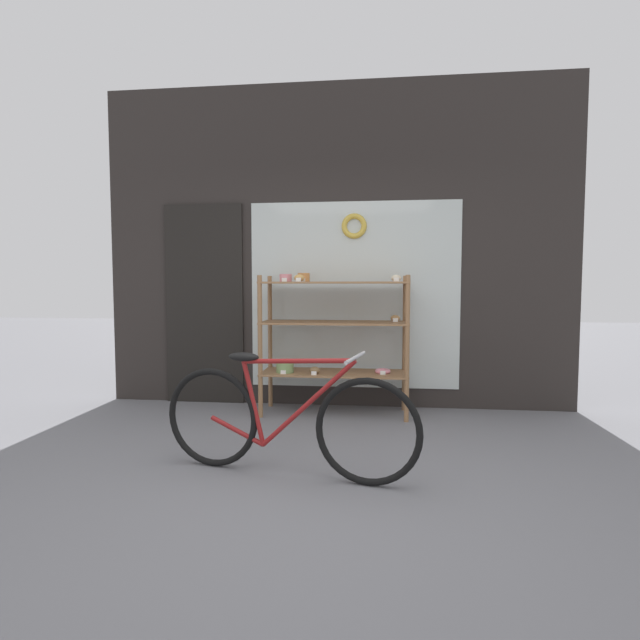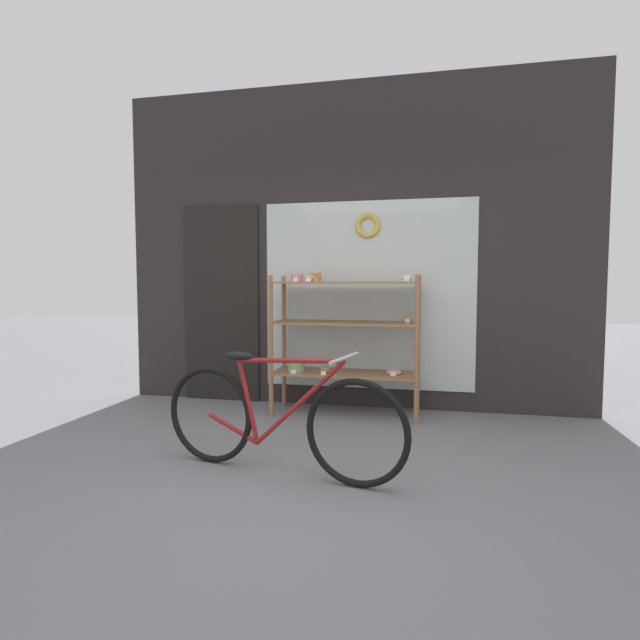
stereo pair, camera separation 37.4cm
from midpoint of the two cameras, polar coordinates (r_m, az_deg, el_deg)
name	(u,v)px [view 2 (the right image)]	position (r m, az deg, el deg)	size (l,w,h in m)	color
ground_plane	(279,506)	(3.01, -0.93, -20.58)	(30.00, 30.00, 0.00)	slate
storefront_facade	(345,251)	(5.19, 4.94, 7.89)	(4.83, 0.13, 3.30)	#2D2826
display_case	(342,331)	(4.81, 4.80, -1.22)	(1.41, 0.48, 1.37)	#8E6642
bicycle	(278,419)	(3.35, -1.65, -11.32)	(1.76, 0.52, 0.82)	black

